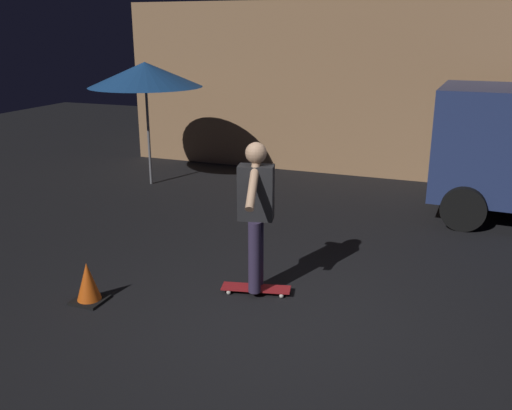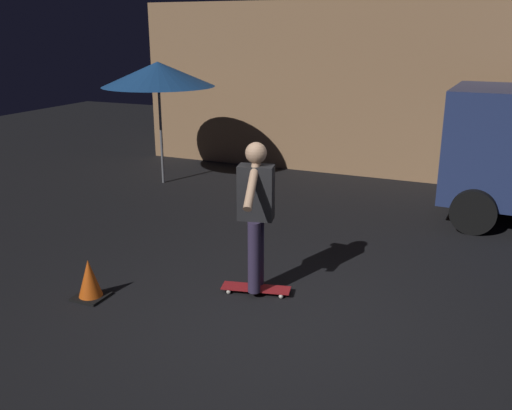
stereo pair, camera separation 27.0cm
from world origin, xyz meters
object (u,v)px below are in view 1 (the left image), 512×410
Objects in this scene: patio_umbrella at (145,75)px; traffic_cone at (88,284)px; skater at (256,206)px; skateboard_ridden at (256,288)px.

traffic_cone is at bearing -66.88° from patio_umbrella.
skateboard_ridden is at bearing 180.00° from skater.
patio_umbrella is at bearing 113.12° from traffic_cone.
patio_umbrella is 5.52m from skateboard_ridden.
skateboard_ridden is 0.98m from skater.
traffic_cone is (-1.64, -0.85, 0.16)m from skateboard_ridden.
skateboard_ridden is (3.58, -3.69, -2.02)m from patio_umbrella.
patio_umbrella reaches higher than skateboard_ridden.
skater is 3.63× the size of traffic_cone.
skateboard_ridden is at bearing -45.88° from patio_umbrella.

